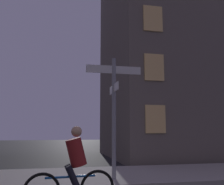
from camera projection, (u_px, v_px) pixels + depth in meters
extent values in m
cube|color=#9E9991|center=(107.00, 176.00, 8.11)|extent=(40.00, 3.36, 0.14)
cylinder|color=gray|center=(114.00, 117.00, 7.57)|extent=(0.12, 0.12, 3.58)
cube|color=white|center=(114.00, 70.00, 7.78)|extent=(1.71, 0.03, 0.24)
cube|color=white|center=(114.00, 88.00, 7.70)|extent=(0.03, 1.12, 0.24)
cylinder|color=#1959A5|center=(71.00, 177.00, 5.05)|extent=(1.00, 0.15, 0.04)
cylinder|color=maroon|center=(76.00, 152.00, 5.15)|extent=(0.48, 0.37, 0.61)
sphere|color=tan|center=(77.00, 132.00, 5.21)|extent=(0.22, 0.22, 0.22)
cylinder|color=black|center=(74.00, 179.00, 4.98)|extent=(0.35, 0.16, 0.55)
cylinder|color=black|center=(72.00, 177.00, 5.15)|extent=(0.35, 0.16, 0.55)
cube|color=#6B6056|center=(198.00, 59.00, 16.09)|extent=(11.29, 7.70, 12.06)
cube|color=#F2C672|center=(155.00, 119.00, 10.81)|extent=(0.90, 0.06, 1.20)
cube|color=#F2C672|center=(154.00, 67.00, 11.14)|extent=(0.90, 0.06, 1.20)
cube|color=#F2C672|center=(153.00, 19.00, 11.48)|extent=(0.90, 0.06, 1.20)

